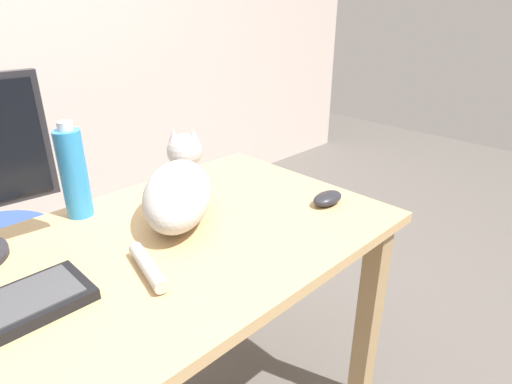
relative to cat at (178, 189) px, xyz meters
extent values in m
cube|color=tan|center=(-0.25, -0.09, -0.10)|extent=(1.46, 0.73, 0.03)
cube|color=tan|center=(0.42, -0.40, -0.47)|extent=(0.06, 0.06, 0.71)
cube|color=tan|center=(0.42, 0.22, -0.47)|extent=(0.06, 0.06, 0.71)
cylinder|color=black|center=(-0.36, 0.68, -0.81)|extent=(0.48, 0.48, 0.04)
cylinder|color=black|center=(-0.36, 0.68, -0.59)|extent=(0.06, 0.06, 0.47)
ellipsoid|color=#B2ADA8|center=(-0.01, -0.02, -0.01)|extent=(0.37, 0.39, 0.15)
sphere|color=#B2ADA8|center=(0.13, 0.14, 0.04)|extent=(0.11, 0.11, 0.11)
cone|color=#B2ADA8|center=(0.11, 0.16, 0.09)|extent=(0.04, 0.04, 0.04)
cone|color=#B2ADA8|center=(0.15, 0.12, 0.09)|extent=(0.04, 0.04, 0.04)
cylinder|color=#B2ADA8|center=(-0.22, -0.18, -0.06)|extent=(0.07, 0.18, 0.03)
ellipsoid|color=#232328|center=(0.35, -0.25, -0.06)|extent=(0.11, 0.06, 0.04)
cylinder|color=#2D8CD1|center=(-0.20, 0.20, 0.04)|extent=(0.07, 0.07, 0.25)
cylinder|color=silver|center=(-0.20, 0.20, 0.18)|extent=(0.04, 0.04, 0.02)
camera|label=1|loc=(-0.61, -0.91, 0.48)|focal=30.15mm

